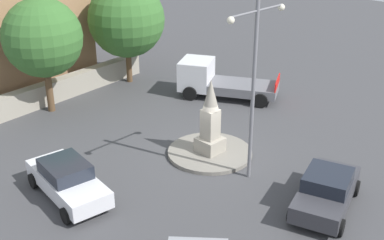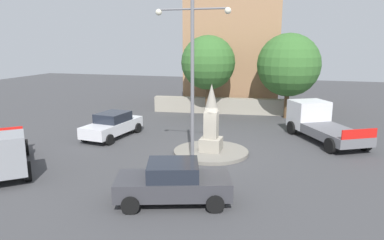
{
  "view_description": "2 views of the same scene",
  "coord_description": "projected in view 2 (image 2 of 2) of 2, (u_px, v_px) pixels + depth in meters",
  "views": [
    {
      "loc": [
        15.16,
        13.79,
        11.17
      ],
      "look_at": [
        0.42,
        -0.76,
        1.66
      ],
      "focal_mm": 46.4,
      "sensor_mm": 36.0,
      "label": 1
    },
    {
      "loc": [
        -3.97,
        17.84,
        5.83
      ],
      "look_at": [
        0.97,
        0.26,
        1.82
      ],
      "focal_mm": 33.61,
      "sensor_mm": 36.0,
      "label": 2
    }
  ],
  "objects": [
    {
      "name": "ground_plane",
      "position": [
        211.0,
        153.0,
        19.08
      ],
      "size": [
        80.0,
        80.0,
        0.0
      ],
      "primitive_type": "plane",
      "color": "#424244"
    },
    {
      "name": "traffic_island",
      "position": [
        211.0,
        152.0,
        19.06
      ],
      "size": [
        3.95,
        3.95,
        0.18
      ],
      "primitive_type": "cylinder",
      "color": "gray",
      "rests_on": "ground"
    },
    {
      "name": "monument",
      "position": [
        211.0,
        122.0,
        18.71
      ],
      "size": [
        1.08,
        1.08,
        3.54
      ],
      "color": "#9E9687",
      "rests_on": "traffic_island"
    },
    {
      "name": "streetlamp",
      "position": [
        192.0,
        69.0,
        15.76
      ],
      "size": [
        3.33,
        0.28,
        7.63
      ],
      "color": "slate",
      "rests_on": "ground"
    },
    {
      "name": "car_dark_grey_parked_left",
      "position": [
        173.0,
        182.0,
        13.17
      ],
      "size": [
        4.53,
        3.0,
        1.54
      ],
      "color": "#38383D",
      "rests_on": "ground"
    },
    {
      "name": "car_white_waiting",
      "position": [
        113.0,
        125.0,
        22.19
      ],
      "size": [
        2.37,
        4.61,
        1.54
      ],
      "color": "silver",
      "rests_on": "ground"
    },
    {
      "name": "truck_white_approaching",
      "position": [
        319.0,
        123.0,
        21.81
      ],
      "size": [
        4.67,
        6.09,
        2.14
      ],
      "color": "silver",
      "rests_on": "ground"
    },
    {
      "name": "stone_boundary_wall",
      "position": [
        228.0,
        106.0,
        29.53
      ],
      "size": [
        12.29,
        1.89,
        1.28
      ],
      "primitive_type": "cube",
      "rotation": [
        0.0,
        0.0,
        6.38
      ],
      "color": "#9E9687",
      "rests_on": "ground"
    },
    {
      "name": "corner_building",
      "position": [
        233.0,
        47.0,
        33.0
      ],
      "size": [
        8.72,
        7.07,
        10.66
      ],
      "primitive_type": "cube",
      "rotation": [
        0.0,
        0.0,
        6.38
      ],
      "color": "#A87A56",
      "rests_on": "ground"
    },
    {
      "name": "tree_near_wall",
      "position": [
        208.0,
        63.0,
        28.07
      ],
      "size": [
        4.24,
        4.24,
        6.32
      ],
      "color": "brown",
      "rests_on": "ground"
    },
    {
      "name": "tree_mid_cluster",
      "position": [
        289.0,
        65.0,
        27.05
      ],
      "size": [
        4.75,
        4.75,
        6.46
      ],
      "color": "brown",
      "rests_on": "ground"
    }
  ]
}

